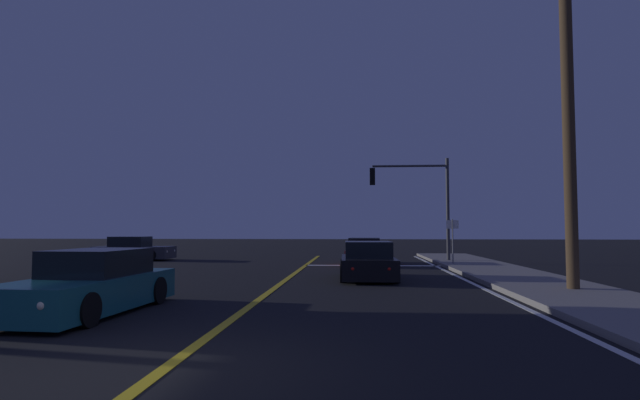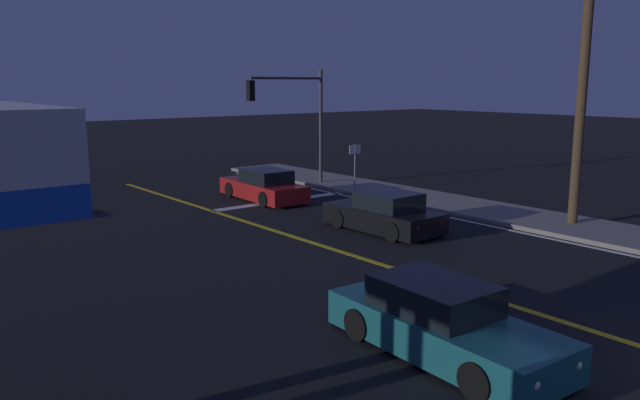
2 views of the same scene
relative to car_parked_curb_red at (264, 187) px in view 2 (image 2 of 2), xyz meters
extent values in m
cube|color=gray|center=(5.21, -9.10, -0.51)|extent=(3.20, 35.65, 0.15)
cube|color=gold|center=(-2.88, -9.10, -0.58)|extent=(0.20, 33.67, 0.01)
cube|color=white|center=(3.36, -9.10, -0.58)|extent=(0.16, 33.67, 0.01)
cube|color=white|center=(0.37, -0.70, -0.58)|extent=(6.49, 0.50, 0.01)
cube|color=maroon|center=(0.00, 0.07, -0.14)|extent=(1.92, 4.63, 0.68)
cube|color=black|center=(-0.01, -0.21, 0.46)|extent=(1.57, 2.16, 0.60)
cylinder|color=black|center=(-0.74, 1.51, -0.26)|extent=(0.25, 0.65, 0.64)
cylinder|color=black|center=(0.87, 1.44, -0.26)|extent=(0.25, 0.65, 0.64)
cylinder|color=black|center=(-0.86, -1.31, -0.26)|extent=(0.25, 0.65, 0.64)
cylinder|color=black|center=(0.75, -1.38, -0.26)|extent=(0.25, 0.65, 0.64)
sphere|color=#FFF4CC|center=(-0.44, 2.31, -0.06)|extent=(0.18, 0.18, 0.18)
sphere|color=#FFF4CC|center=(0.63, 2.26, -0.06)|extent=(0.18, 0.18, 0.18)
sphere|color=red|center=(-0.63, -2.14, -0.06)|extent=(0.14, 0.14, 0.14)
sphere|color=red|center=(0.45, -2.18, -0.06)|extent=(0.14, 0.14, 0.14)
cube|color=#195960|center=(-6.06, -14.89, -0.14)|extent=(1.99, 4.74, 0.68)
cube|color=black|center=(-6.04, -14.61, 0.46)|extent=(1.62, 2.21, 0.60)
cylinder|color=black|center=(-5.30, -16.37, -0.26)|extent=(0.25, 0.65, 0.64)
cylinder|color=black|center=(-6.95, -16.29, -0.26)|extent=(0.25, 0.65, 0.64)
cylinder|color=black|center=(-5.16, -13.48, -0.26)|extent=(0.25, 0.65, 0.64)
cylinder|color=black|center=(-6.82, -13.41, -0.26)|extent=(0.25, 0.65, 0.64)
sphere|color=#FFF4CC|center=(-5.61, -17.18, -0.06)|extent=(0.18, 0.18, 0.18)
sphere|color=#FFF4CC|center=(-6.71, -17.13, -0.06)|extent=(0.18, 0.18, 0.18)
sphere|color=red|center=(-5.40, -12.63, -0.06)|extent=(0.14, 0.14, 0.14)
sphere|color=red|center=(-6.50, -12.58, -0.06)|extent=(0.14, 0.14, 0.14)
cube|color=black|center=(-0.01, -7.18, -0.14)|extent=(1.95, 4.15, 0.68)
cube|color=black|center=(-0.01, -7.43, 0.46)|extent=(1.64, 1.93, 0.60)
cylinder|color=black|center=(-0.91, -5.93, -0.26)|extent=(0.23, 0.64, 0.64)
cylinder|color=black|center=(0.82, -5.89, -0.26)|extent=(0.23, 0.64, 0.64)
cylinder|color=black|center=(-0.85, -8.48, -0.26)|extent=(0.23, 0.64, 0.64)
cylinder|color=black|center=(0.88, -8.44, -0.26)|extent=(0.23, 0.64, 0.64)
sphere|color=#FFF4CC|center=(-0.63, -5.20, -0.06)|extent=(0.18, 0.18, 0.18)
sphere|color=#FFF4CC|center=(0.51, -5.18, -0.06)|extent=(0.18, 0.18, 0.18)
sphere|color=red|center=(-0.54, -9.20, -0.06)|extent=(0.14, 0.14, 0.14)
sphere|color=red|center=(0.61, -9.17, -0.06)|extent=(0.14, 0.14, 0.14)
cylinder|color=#38383D|center=(4.41, 1.60, 2.18)|extent=(0.18, 0.18, 5.53)
cylinder|color=#38383D|center=(2.44, 1.60, 4.54)|extent=(3.95, 0.12, 0.12)
cube|color=black|center=(0.46, 1.60, 3.99)|extent=(0.28, 0.28, 0.90)
sphere|color=red|center=(0.46, 1.60, 4.26)|extent=(0.22, 0.22, 0.22)
sphere|color=#4C2D05|center=(0.46, 1.60, 3.99)|extent=(0.22, 0.22, 0.22)
sphere|color=#0A3814|center=(0.46, 1.60, 3.72)|extent=(0.22, 0.22, 0.22)
cylinder|color=#4C3823|center=(5.51, -10.89, 4.71)|extent=(0.33, 0.33, 10.59)
cylinder|color=slate|center=(4.11, -1.20, 0.54)|extent=(0.06, 0.06, 2.24)
cube|color=white|center=(4.11, -1.20, 1.41)|extent=(0.56, 0.13, 0.40)
camera|label=1|loc=(-0.44, -25.21, 1.21)|focal=28.16mm
camera|label=2|loc=(-14.54, -21.78, 4.31)|focal=34.97mm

